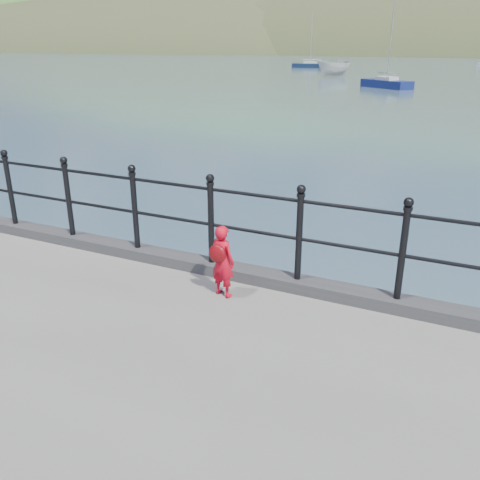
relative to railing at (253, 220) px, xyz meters
The scene contains 7 objects.
ground 1.83m from the railing, 90.00° to the left, with size 600.00×600.00×0.00m, color #2D4251.
kerb 0.75m from the railing, 140.53° to the right, with size 60.00×0.30×0.15m, color #28282B.
railing is the anchor object (origin of this frame).
child 0.67m from the railing, 106.63° to the right, with size 0.37×0.33×0.90m.
launch_white 60.54m from the railing, 104.66° to the left, with size 1.92×5.11×1.97m, color beige.
sailboat_left 82.68m from the railing, 107.52° to the left, with size 5.92×2.23×8.28m.
sailboat_port 44.39m from the railing, 98.10° to the left, with size 5.18×4.50×7.71m.
Camera 1 is at (2.39, -5.58, 3.87)m, focal length 38.00 mm.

